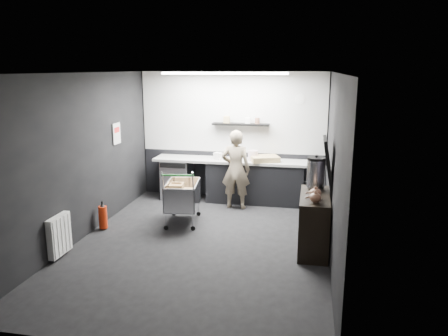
# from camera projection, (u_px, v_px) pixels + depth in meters

# --- Properties ---
(floor) EXTENTS (5.50, 5.50, 0.00)m
(floor) POSITION_uv_depth(u_px,v_px,m) (201.00, 244.00, 7.03)
(floor) COLOR black
(floor) RESTS_ON ground
(ceiling) EXTENTS (5.50, 5.50, 0.00)m
(ceiling) POSITION_uv_depth(u_px,v_px,m) (199.00, 73.00, 6.42)
(ceiling) COLOR silver
(ceiling) RESTS_ON wall_back
(wall_back) EXTENTS (5.50, 0.00, 5.50)m
(wall_back) POSITION_uv_depth(u_px,v_px,m) (232.00, 136.00, 9.35)
(wall_back) COLOR black
(wall_back) RESTS_ON floor
(wall_front) EXTENTS (5.50, 0.00, 5.50)m
(wall_front) POSITION_uv_depth(u_px,v_px,m) (127.00, 223.00, 4.10)
(wall_front) COLOR black
(wall_front) RESTS_ON floor
(wall_left) EXTENTS (0.00, 5.50, 5.50)m
(wall_left) POSITION_uv_depth(u_px,v_px,m) (82.00, 157.00, 7.11)
(wall_left) COLOR black
(wall_left) RESTS_ON floor
(wall_right) EXTENTS (0.00, 5.50, 5.50)m
(wall_right) POSITION_uv_depth(u_px,v_px,m) (334.00, 168.00, 6.34)
(wall_right) COLOR black
(wall_right) RESTS_ON floor
(kitchen_wall_panel) EXTENTS (3.95, 0.02, 1.70)m
(kitchen_wall_panel) POSITION_uv_depth(u_px,v_px,m) (232.00, 112.00, 9.22)
(kitchen_wall_panel) COLOR silver
(kitchen_wall_panel) RESTS_ON wall_back
(dado_panel) EXTENTS (3.95, 0.02, 1.00)m
(dado_panel) POSITION_uv_depth(u_px,v_px,m) (232.00, 174.00, 9.52)
(dado_panel) COLOR black
(dado_panel) RESTS_ON wall_back
(floating_shelf) EXTENTS (1.20, 0.22, 0.04)m
(floating_shelf) POSITION_uv_depth(u_px,v_px,m) (241.00, 124.00, 9.13)
(floating_shelf) COLOR black
(floating_shelf) RESTS_ON wall_back
(wall_clock) EXTENTS (0.20, 0.03, 0.20)m
(wall_clock) POSITION_uv_depth(u_px,v_px,m) (300.00, 99.00, 8.87)
(wall_clock) COLOR white
(wall_clock) RESTS_ON wall_back
(poster) EXTENTS (0.02, 0.30, 0.40)m
(poster) POSITION_uv_depth(u_px,v_px,m) (116.00, 134.00, 8.30)
(poster) COLOR silver
(poster) RESTS_ON wall_left
(poster_red_band) EXTENTS (0.02, 0.22, 0.10)m
(poster_red_band) POSITION_uv_depth(u_px,v_px,m) (117.00, 130.00, 8.29)
(poster_red_band) COLOR red
(poster_red_band) RESTS_ON poster
(radiator) EXTENTS (0.10, 0.50, 0.60)m
(radiator) POSITION_uv_depth(u_px,v_px,m) (59.00, 235.00, 6.46)
(radiator) COLOR white
(radiator) RESTS_ON wall_left
(ceiling_strip) EXTENTS (2.40, 0.20, 0.04)m
(ceiling_strip) POSITION_uv_depth(u_px,v_px,m) (224.00, 73.00, 8.20)
(ceiling_strip) COLOR white
(ceiling_strip) RESTS_ON ceiling
(prep_counter) EXTENTS (3.20, 0.61, 0.90)m
(prep_counter) POSITION_uv_depth(u_px,v_px,m) (236.00, 180.00, 9.21)
(prep_counter) COLOR black
(prep_counter) RESTS_ON floor
(person) EXTENTS (0.58, 0.39, 1.59)m
(person) POSITION_uv_depth(u_px,v_px,m) (236.00, 169.00, 8.69)
(person) COLOR #BCB195
(person) RESTS_ON floor
(shopping_cart) EXTENTS (0.67, 1.00, 1.03)m
(shopping_cart) POSITION_uv_depth(u_px,v_px,m) (182.00, 197.00, 7.90)
(shopping_cart) COLOR silver
(shopping_cart) RESTS_ON floor
(sideboard) EXTENTS (0.50, 1.17, 1.76)m
(sideboard) POSITION_uv_depth(u_px,v_px,m) (315.00, 215.00, 6.73)
(sideboard) COLOR black
(sideboard) RESTS_ON floor
(fire_extinguisher) EXTENTS (0.15, 0.15, 0.49)m
(fire_extinguisher) POSITION_uv_depth(u_px,v_px,m) (103.00, 216.00, 7.62)
(fire_extinguisher) COLOR red
(fire_extinguisher) RESTS_ON floor
(cardboard_box) EXTENTS (0.67, 0.59, 0.11)m
(cardboard_box) POSITION_uv_depth(u_px,v_px,m) (264.00, 159.00, 8.93)
(cardboard_box) COLOR tan
(cardboard_box) RESTS_ON prep_counter
(pink_tub) EXTENTS (0.21, 0.21, 0.21)m
(pink_tub) POSITION_uv_depth(u_px,v_px,m) (253.00, 155.00, 9.02)
(pink_tub) COLOR beige
(pink_tub) RESTS_ON prep_counter
(white_container) EXTENTS (0.20, 0.18, 0.14)m
(white_container) POSITION_uv_depth(u_px,v_px,m) (218.00, 156.00, 9.12)
(white_container) COLOR white
(white_container) RESTS_ON prep_counter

